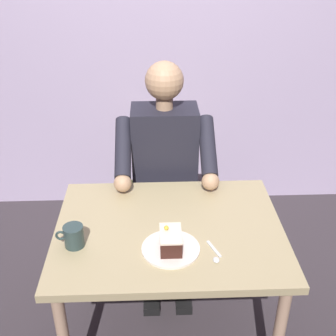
{
  "coord_description": "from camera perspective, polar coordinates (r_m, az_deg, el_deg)",
  "views": [
    {
      "loc": [
        0.07,
        1.55,
        1.89
      ],
      "look_at": [
        0.0,
        -0.1,
        0.95
      ],
      "focal_mm": 46.29,
      "sensor_mm": 36.0,
      "label": 1
    }
  ],
  "objects": [
    {
      "name": "ground_plane",
      "position": [
        2.45,
        0.13,
        -21.01
      ],
      "size": [
        14.0,
        14.0,
        0.0
      ],
      "primitive_type": "plane",
      "color": "#342D32"
    },
    {
      "name": "cake_slice",
      "position": [
        1.81,
        0.23,
        -9.49
      ],
      "size": [
        0.09,
        0.14,
        0.1
      ],
      "color": "#371B15",
      "rests_on": "dessert_plate"
    },
    {
      "name": "dessert_spoon",
      "position": [
        1.82,
        6.22,
        -11.29
      ],
      "size": [
        0.05,
        0.14,
        0.01
      ],
      "color": "silver",
      "rests_on": "dining_table"
    },
    {
      "name": "seated_person",
      "position": [
        2.4,
        -0.37,
        -0.88
      ],
      "size": [
        0.53,
        0.58,
        1.29
      ],
      "color": "#201F2A",
      "rests_on": "ground"
    },
    {
      "name": "chair",
      "position": [
        2.64,
        -0.49,
        -2.13
      ],
      "size": [
        0.42,
        0.42,
        0.91
      ],
      "color": "#96A35E",
      "rests_on": "ground"
    },
    {
      "name": "coffee_cup",
      "position": [
        1.87,
        -12.33,
        -8.71
      ],
      "size": [
        0.12,
        0.09,
        0.1
      ],
      "color": "#293A3A",
      "rests_on": "dining_table"
    },
    {
      "name": "dessert_plate",
      "position": [
        1.84,
        0.23,
        -10.57
      ],
      "size": [
        0.24,
        0.24,
        0.01
      ],
      "primitive_type": "cylinder",
      "color": "silver",
      "rests_on": "dining_table"
    },
    {
      "name": "dining_table",
      "position": [
        2.01,
        0.15,
        -9.73
      ],
      "size": [
        1.02,
        0.78,
        0.7
      ],
      "color": "tan",
      "rests_on": "ground"
    }
  ]
}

